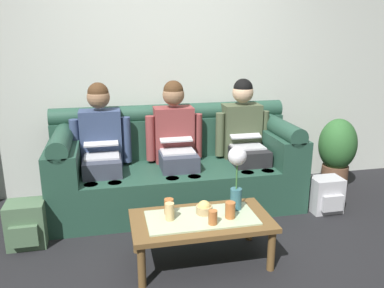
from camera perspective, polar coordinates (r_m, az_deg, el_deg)
The scene contains 16 objects.
ground_plane at distance 3.02m, azimuth 1.81°, elevation -17.56°, with size 14.00×14.00×0.00m, color black.
back_wall_patterned at distance 4.19m, azimuth -3.83°, elevation 13.01°, with size 6.00×0.12×2.90m, color silver.
couch at distance 3.88m, azimuth -2.35°, elevation -3.55°, with size 2.35×0.88×0.96m.
person_left at distance 3.74m, azimuth -13.04°, elevation -0.06°, with size 0.56×0.67×1.22m.
person_middle at distance 3.79m, azimuth -2.39°, elevation 0.56°, with size 0.56×0.67×1.22m.
person_right at distance 3.97m, azimuth 7.64°, elevation 1.14°, with size 0.56×0.67×1.22m.
coffee_table at distance 2.95m, azimuth 1.36°, elevation -11.44°, with size 1.03×0.55×0.36m.
flower_vase at distance 2.95m, azimuth 6.53°, elevation -3.77°, with size 0.14×0.14×0.49m.
snack_bowl at distance 2.96m, azimuth 1.79°, elevation -9.30°, with size 0.12×0.12×0.10m.
cup_near_left at distance 2.90m, azimuth 5.57°, elevation -9.52°, with size 0.07×0.07×0.12m, color #B26633.
cup_near_right at distance 2.81m, azimuth 3.04°, elevation -10.58°, with size 0.06×0.06×0.10m, color #B26633.
cup_far_center at distance 2.95m, azimuth -3.37°, elevation -9.03°, with size 0.07×0.07×0.12m, color #B26633.
cup_far_left at distance 2.86m, azimuth -3.26°, elevation -9.75°, with size 0.07×0.07×0.13m, color #DBB77A.
backpack_right at distance 3.98m, azimuth 18.87°, elevation -7.03°, with size 0.29×0.26×0.34m.
backpack_left at distance 3.47m, azimuth -22.89°, elevation -10.72°, with size 0.30×0.28×0.37m.
potted_plant at distance 4.52m, azimuth 20.31°, elevation -0.89°, with size 0.40×0.40×0.78m.
Camera 1 is at (-0.63, -2.43, 1.67)m, focal length 36.74 mm.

